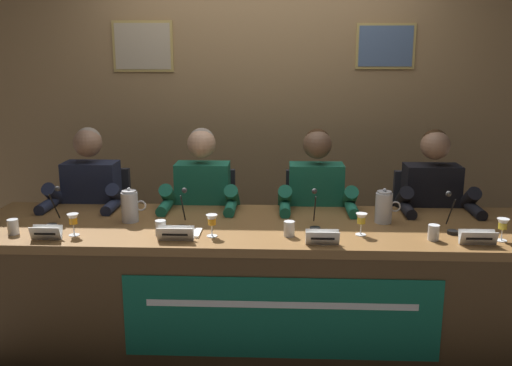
{
  "coord_description": "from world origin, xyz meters",
  "views": [
    {
      "loc": [
        0.14,
        -3.14,
        1.7
      ],
      "look_at": [
        0.0,
        0.0,
        0.97
      ],
      "focal_mm": 38.95,
      "sensor_mm": 36.0,
      "label": 1
    }
  ],
  "objects_px": {
    "panelist_center_right": "(316,207)",
    "microphone_center_right": "(315,216)",
    "nameplate_center_left": "(175,234)",
    "nameplate_far_left": "(46,233)",
    "chair_far_right": "(423,239)",
    "water_cup_center_right": "(289,230)",
    "nameplate_far_right": "(478,238)",
    "chair_center_left": "(206,236)",
    "water_cup_far_right": "(434,233)",
    "water_pitcher_right_side": "(384,207)",
    "conference_table": "(256,266)",
    "panelist_center_left": "(202,206)",
    "panelist_far_left": "(89,205)",
    "chair_far_left": "(101,234)",
    "document_stack_center_left": "(182,233)",
    "juice_glass_center_left": "(212,221)",
    "microphone_far_left": "(54,213)",
    "microphone_center_left": "(183,215)",
    "panelist_far_right": "(433,209)",
    "microphone_far_right": "(451,219)",
    "water_cup_far_left": "(13,228)",
    "water_cup_center_left": "(161,229)",
    "juice_glass_far_left": "(73,221)",
    "juice_glass_far_right": "(503,226)",
    "nameplate_center_right": "(322,238)",
    "water_pitcher_left_side": "(130,206)",
    "juice_glass_center_right": "(361,220)",
    "chair_center_right": "(314,237)"
  },
  "relations": [
    {
      "from": "panelist_center_right",
      "to": "microphone_center_right",
      "type": "bearing_deg",
      "value": -94.88
    },
    {
      "from": "nameplate_center_left",
      "to": "panelist_center_right",
      "type": "height_order",
      "value": "panelist_center_right"
    },
    {
      "from": "nameplate_far_left",
      "to": "chair_far_right",
      "type": "bearing_deg",
      "value": 22.81
    },
    {
      "from": "water_cup_center_right",
      "to": "nameplate_far_right",
      "type": "bearing_deg",
      "value": -5.87
    },
    {
      "from": "chair_center_left",
      "to": "water_cup_center_right",
      "type": "distance_m",
      "value": 1.06
    },
    {
      "from": "panelist_center_right",
      "to": "water_cup_far_right",
      "type": "distance_m",
      "value": 0.89
    },
    {
      "from": "water_cup_center_right",
      "to": "water_pitcher_right_side",
      "type": "xyz_separation_m",
      "value": [
        0.57,
        0.28,
        0.06
      ]
    },
    {
      "from": "conference_table",
      "to": "panelist_center_left",
      "type": "xyz_separation_m",
      "value": [
        -0.39,
        0.53,
        0.21
      ]
    },
    {
      "from": "water_pitcher_right_side",
      "to": "nameplate_far_right",
      "type": "bearing_deg",
      "value": -42.0
    },
    {
      "from": "panelist_far_left",
      "to": "nameplate_center_left",
      "type": "relative_size",
      "value": 6.25
    },
    {
      "from": "nameplate_far_right",
      "to": "chair_far_left",
      "type": "bearing_deg",
      "value": 158.15
    },
    {
      "from": "document_stack_center_left",
      "to": "juice_glass_center_left",
      "type": "bearing_deg",
      "value": -12.13
    },
    {
      "from": "panelist_center_right",
      "to": "document_stack_center_left",
      "type": "height_order",
      "value": "panelist_center_right"
    },
    {
      "from": "panelist_center_left",
      "to": "panelist_far_left",
      "type": "bearing_deg",
      "value": 180.0
    },
    {
      "from": "juice_glass_center_left",
      "to": "microphone_far_left",
      "type": "bearing_deg",
      "value": 170.2
    },
    {
      "from": "nameplate_center_left",
      "to": "juice_glass_center_left",
      "type": "height_order",
      "value": "juice_glass_center_left"
    },
    {
      "from": "panelist_far_left",
      "to": "water_cup_far_right",
      "type": "relative_size",
      "value": 14.43
    },
    {
      "from": "microphone_center_left",
      "to": "water_cup_far_right",
      "type": "xyz_separation_m",
      "value": [
        1.39,
        -0.17,
        -0.04
      ]
    },
    {
      "from": "nameplate_center_left",
      "to": "chair_far_right",
      "type": "distance_m",
      "value": 1.85
    },
    {
      "from": "microphone_center_left",
      "to": "panelist_center_right",
      "type": "bearing_deg",
      "value": 31.79
    },
    {
      "from": "nameplate_far_left",
      "to": "panelist_far_left",
      "type": "bearing_deg",
      "value": 92.16
    },
    {
      "from": "chair_far_right",
      "to": "panelist_far_right",
      "type": "bearing_deg",
      "value": -90.0
    },
    {
      "from": "microphone_far_right",
      "to": "nameplate_far_right",
      "type": "bearing_deg",
      "value": -70.97
    },
    {
      "from": "chair_center_left",
      "to": "panelist_far_left",
      "type": "bearing_deg",
      "value": -165.4
    },
    {
      "from": "microphone_far_right",
      "to": "water_cup_far_left",
      "type": "bearing_deg",
      "value": -176.53
    },
    {
      "from": "nameplate_center_left",
      "to": "panelist_center_right",
      "type": "relative_size",
      "value": 0.16
    },
    {
      "from": "conference_table",
      "to": "water_pitcher_right_side",
      "type": "xyz_separation_m",
      "value": [
        0.75,
        0.18,
        0.31
      ]
    },
    {
      "from": "chair_far_left",
      "to": "water_cup_far_right",
      "type": "relative_size",
      "value": 10.58
    },
    {
      "from": "nameplate_far_left",
      "to": "microphone_center_left",
      "type": "xyz_separation_m",
      "value": [
        0.7,
        0.26,
        0.03
      ]
    },
    {
      "from": "nameplate_center_left",
      "to": "nameplate_far_right",
      "type": "bearing_deg",
      "value": 0.11
    },
    {
      "from": "conference_table",
      "to": "chair_far_left",
      "type": "xyz_separation_m",
      "value": [
        -1.15,
        0.73,
        -0.07
      ]
    },
    {
      "from": "water_cup_center_left",
      "to": "chair_far_right",
      "type": "height_order",
      "value": "chair_far_right"
    },
    {
      "from": "juice_glass_far_left",
      "to": "microphone_far_left",
      "type": "height_order",
      "value": "microphone_far_left"
    },
    {
      "from": "panelist_far_right",
      "to": "juice_glass_far_right",
      "type": "distance_m",
      "value": 0.7
    },
    {
      "from": "juice_glass_far_right",
      "to": "water_cup_far_left",
      "type": "bearing_deg",
      "value": 180.0
    },
    {
      "from": "nameplate_center_right",
      "to": "water_pitcher_left_side",
      "type": "height_order",
      "value": "water_pitcher_left_side"
    },
    {
      "from": "conference_table",
      "to": "water_pitcher_left_side",
      "type": "relative_size",
      "value": 16.0
    },
    {
      "from": "panelist_far_left",
      "to": "water_cup_center_left",
      "type": "bearing_deg",
      "value": -45.86
    },
    {
      "from": "water_pitcher_left_side",
      "to": "panelist_far_right",
      "type": "bearing_deg",
      "value": 11.82
    },
    {
      "from": "nameplate_far_left",
      "to": "document_stack_center_left",
      "type": "bearing_deg",
      "value": 10.82
    },
    {
      "from": "water_pitcher_right_side",
      "to": "water_cup_far_right",
      "type": "bearing_deg",
      "value": -55.83
    },
    {
      "from": "juice_glass_center_right",
      "to": "water_cup_far_right",
      "type": "distance_m",
      "value": 0.39
    },
    {
      "from": "chair_center_right",
      "to": "water_cup_center_right",
      "type": "distance_m",
      "value": 0.91
    },
    {
      "from": "juice_glass_center_right",
      "to": "microphone_center_right",
      "type": "height_order",
      "value": "microphone_center_right"
    },
    {
      "from": "juice_glass_center_right",
      "to": "water_pitcher_left_side",
      "type": "height_order",
      "value": "water_pitcher_left_side"
    },
    {
      "from": "water_cup_far_left",
      "to": "microphone_far_left",
      "type": "bearing_deg",
      "value": 46.54
    },
    {
      "from": "juice_glass_far_right",
      "to": "microphone_far_right",
      "type": "height_order",
      "value": "microphone_far_right"
    },
    {
      "from": "microphone_center_left",
      "to": "nameplate_center_right",
      "type": "xyz_separation_m",
      "value": [
        0.79,
        -0.27,
        -0.03
      ]
    },
    {
      "from": "juice_glass_center_right",
      "to": "water_pitcher_right_side",
      "type": "relative_size",
      "value": 0.59
    },
    {
      "from": "panelist_far_right",
      "to": "document_stack_center_left",
      "type": "relative_size",
      "value": 5.82
    }
  ]
}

